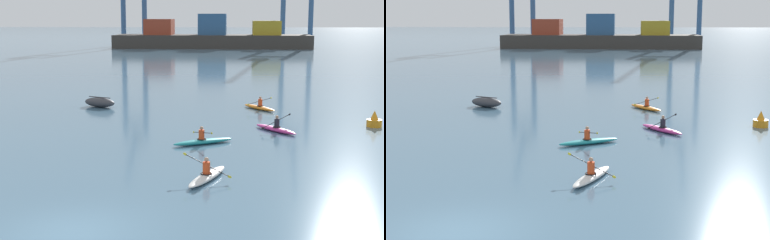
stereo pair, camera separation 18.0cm
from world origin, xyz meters
TOP-DOWN VIEW (x-y plane):
  - ground_plane at (0.00, 0.00)m, footprint 800.00×800.00m
  - container_barge at (-0.93, 108.88)m, footprint 42.92×10.90m
  - capsized_dinghy at (-5.21, 24.32)m, footprint 2.82×2.07m
  - channel_buoy at (13.18, 18.14)m, footprint 0.90×0.90m
  - kayak_teal at (3.18, 12.60)m, footprint 3.24×2.24m
  - kayak_magenta at (7.17, 16.26)m, footprint 2.54×3.07m
  - kayak_orange at (6.51, 24.18)m, footprint 2.50×3.09m
  - kayak_white at (3.76, 6.09)m, footprint 2.06×3.40m

SIDE VIEW (x-z plane):
  - ground_plane at x=0.00m, z-range 0.00..0.00m
  - kayak_teal at x=3.18m, z-range -0.30..0.65m
  - kayak_white at x=3.76m, z-range -0.36..0.70m
  - kayak_magenta at x=7.17m, z-range -0.32..0.67m
  - kayak_orange at x=6.51m, z-range -0.30..0.65m
  - capsized_dinghy at x=-5.21m, z-range -0.03..0.73m
  - channel_buoy at x=13.18m, z-range -0.14..0.86m
  - container_barge at x=-0.93m, z-range -1.37..6.06m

